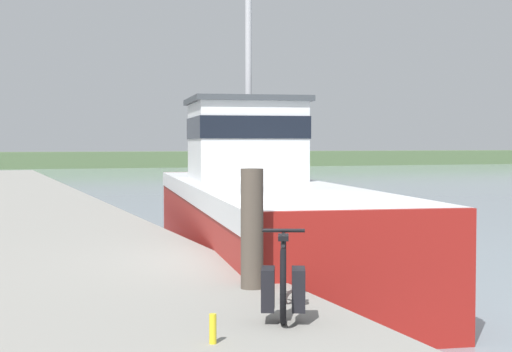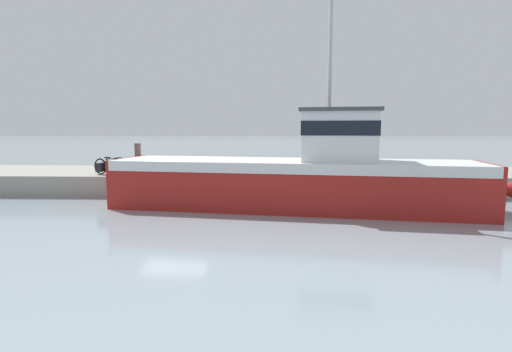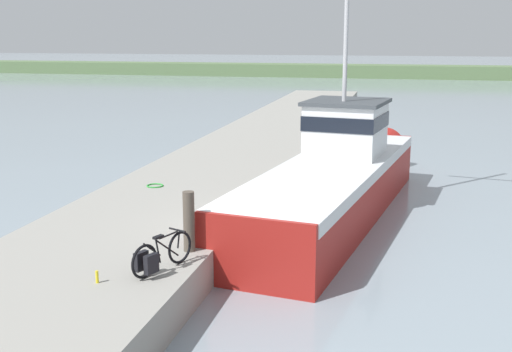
{
  "view_description": "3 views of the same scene",
  "coord_description": "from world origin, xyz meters",
  "px_view_note": "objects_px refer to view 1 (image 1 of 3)",
  "views": [
    {
      "loc": [
        -4.36,
        -10.25,
        2.53
      ],
      "look_at": [
        -0.03,
        1.69,
        2.0
      ],
      "focal_mm": 55.0,
      "sensor_mm": 36.0,
      "label": 1
    },
    {
      "loc": [
        15.27,
        3.64,
        2.82
      ],
      "look_at": [
        0.09,
        3.14,
        1.05
      ],
      "focal_mm": 28.0,
      "sensor_mm": 36.0,
      "label": 2
    },
    {
      "loc": [
        3.18,
        -14.86,
        5.63
      ],
      "look_at": [
        -1.35,
        4.47,
        1.22
      ],
      "focal_mm": 45.0,
      "sensor_mm": 36.0,
      "label": 3
    }
  ],
  "objects_px": {
    "bicycle_touring": "(283,279)",
    "mooring_post": "(252,229)",
    "water_bottle_by_bike": "(213,329)",
    "fishing_boat_main": "(253,206)"
  },
  "relations": [
    {
      "from": "bicycle_touring",
      "to": "mooring_post",
      "type": "bearing_deg",
      "value": 104.52
    },
    {
      "from": "fishing_boat_main",
      "to": "water_bottle_by_bike",
      "type": "xyz_separation_m",
      "value": [
        -3.69,
        -9.31,
        -0.21
      ]
    },
    {
      "from": "fishing_boat_main",
      "to": "mooring_post",
      "type": "distance_m",
      "value": 7.55
    },
    {
      "from": "bicycle_touring",
      "to": "mooring_post",
      "type": "relative_size",
      "value": 1.2
    },
    {
      "from": "fishing_boat_main",
      "to": "mooring_post",
      "type": "bearing_deg",
      "value": -101.06
    },
    {
      "from": "fishing_boat_main",
      "to": "mooring_post",
      "type": "xyz_separation_m",
      "value": [
        -2.55,
        -7.09,
        0.35
      ]
    },
    {
      "from": "water_bottle_by_bike",
      "to": "bicycle_touring",
      "type": "bearing_deg",
      "value": 40.04
    },
    {
      "from": "bicycle_touring",
      "to": "water_bottle_by_bike",
      "type": "xyz_separation_m",
      "value": [
        -0.94,
        -0.79,
        -0.23
      ]
    },
    {
      "from": "bicycle_touring",
      "to": "mooring_post",
      "type": "xyz_separation_m",
      "value": [
        0.19,
        1.42,
        0.33
      ]
    },
    {
      "from": "mooring_post",
      "to": "bicycle_touring",
      "type": "bearing_deg",
      "value": -97.58
    }
  ]
}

